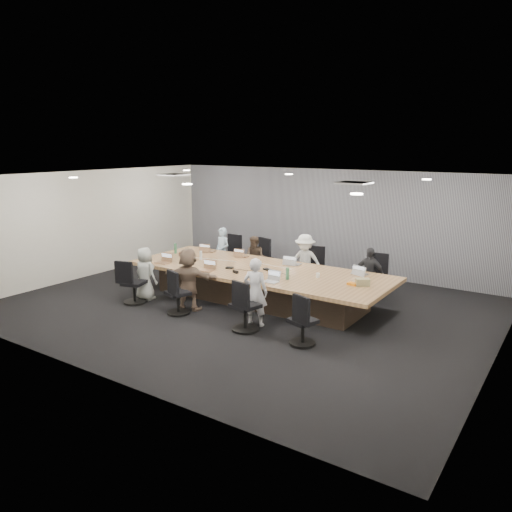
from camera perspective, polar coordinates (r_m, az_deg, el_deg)
The scene contains 41 objects.
floor at distance 10.97m, azimuth -1.17°, elevation -5.74°, with size 10.00×8.00×0.00m, color black.
ceiling at distance 10.43m, azimuth -1.24°, elevation 9.02°, with size 10.00×8.00×0.00m, color white.
wall_back at distance 14.03m, azimuth 8.22°, elevation 4.08°, with size 10.00×2.80×0.00m, color beige.
wall_front at distance 7.77m, azimuth -18.38°, elevation -3.40°, with size 10.00×2.80×0.00m, color beige.
wall_left at distance 14.05m, azimuth -18.20°, elevation 3.59°, with size 8.00×2.80×0.00m, color beige.
wall_right at distance 8.83m, azimuth 26.49°, elevation -2.22°, with size 8.00×2.80×0.00m, color beige.
curtain at distance 13.96m, azimuth 8.08°, elevation 4.04°, with size 9.80×0.04×2.80m, color gray.
conference_table at distance 11.25m, azimuth 0.28°, elevation -3.13°, with size 6.00×2.20×0.74m.
chair_0 at distance 13.74m, azimuth -2.97°, elevation -0.13°, with size 0.57×0.57×0.85m, color black, non-canonical shape.
chair_1 at distance 13.14m, azimuth 0.76°, elevation -0.68°, with size 0.58×0.58×0.86m, color black, non-canonical shape.
chair_2 at distance 12.45m, azimuth 6.33°, elevation -1.70°, with size 0.53×0.53×0.78m, color black, non-canonical shape.
chair_3 at distance 11.81m, azimuth 13.35°, elevation -2.69°, with size 0.55×0.55×0.81m, color black, non-canonical shape.
chair_4 at distance 11.38m, azimuth -13.76°, elevation -3.38°, with size 0.52×0.52×0.78m, color black, non-canonical shape.
chair_5 at distance 10.50m, azimuth -8.92°, elevation -4.61°, with size 0.51×0.51×0.75m, color black, non-canonical shape.
chair_6 at distance 9.46m, azimuth -1.25°, elevation -6.18°, with size 0.55×0.55×0.82m, color black, non-canonical shape.
chair_7 at distance 8.86m, azimuth 5.36°, elevation -7.85°, with size 0.49×0.49×0.73m, color black, non-canonical shape.
person_0 at distance 13.42m, azimuth -3.87°, elevation 0.52°, with size 0.47×0.31×1.29m, color #ADCAE6.
laptop_0 at distance 12.98m, azimuth -5.36°, elevation 0.54°, with size 0.31×0.21×0.02m, color #8C6647.
person_1 at distance 12.82m, azimuth -0.09°, elevation -0.31°, with size 0.57×0.44×1.17m, color #403227.
laptop_1 at distance 12.35m, azimuth -1.52°, elevation -0.04°, with size 0.29×0.20×0.02m, color #8C6647.
person_2 at distance 12.08m, azimuth 5.59°, elevation -0.71°, with size 0.88×0.51×1.36m, color silver.
laptop_2 at distance 11.59m, azimuth 4.31°, elevation -0.91°, with size 0.34×0.24×0.02m, color #B2B2B7.
person_3 at distance 11.44m, azimuth 12.78°, elevation -2.06°, with size 0.72×0.30×1.23m, color #26272A.
laptop_3 at distance 10.91m, azimuth 11.77°, elevation -2.01°, with size 0.32×0.22×0.02m, color #B2B2B7.
person_4 at distance 11.56m, azimuth -12.54°, elevation -1.97°, with size 0.59×0.38×1.21m, color #A6ABA6.
laptop_4 at distance 11.89m, azimuth -10.67°, elevation -0.75°, with size 0.33×0.22×0.02m, color #8C6647.
person_5 at distance 10.66m, azimuth -7.70°, elevation -2.63°, with size 1.25×0.40×1.34m, color #765E4E.
laptop_5 at distance 11.04m, azimuth -5.83°, elevation -1.63°, with size 0.33×0.23×0.02m, color #8C6647.
person_6 at distance 9.65m, azimuth -0.06°, elevation -4.13°, with size 0.49×0.32×1.35m, color silver.
laptop_6 at distance 10.08m, azimuth 1.68°, elevation -2.97°, with size 0.29×0.20×0.02m, color #B2B2B7.
bottle_green_left at distance 12.87m, azimuth -9.19°, elevation 0.86°, with size 0.07×0.07×0.26m, color #37734D.
bottle_green_right at distance 10.27m, azimuth 3.62°, elevation -2.02°, with size 0.07×0.07×0.25m, color #37734D.
bottle_clear at distance 12.08m, azimuth -6.32°, elevation 0.09°, with size 0.07×0.07×0.22m, color silver.
cup_white_far at distance 11.44m, azimuth 0.44°, elevation -0.86°, with size 0.08×0.08×0.10m, color white.
cup_white_near at distance 10.51m, azimuth 7.09°, elevation -2.20°, with size 0.07×0.07×0.09m, color white.
mug_brown at distance 12.55m, azimuth -8.64°, elevation 0.23°, with size 0.08×0.08×0.10m, color brown.
mic_left at distance 11.19m, azimuth -3.04°, elevation -1.35°, with size 0.16×0.11×0.03m, color black.
mic_right at distance 11.04m, azimuth 1.26°, elevation -1.53°, with size 0.16×0.11×0.03m, color black.
stapler at distance 10.78m, azimuth -2.35°, elevation -1.81°, with size 0.17×0.04×0.06m, color black.
canvas_bag at distance 10.04m, azimuth 12.08°, elevation -2.93°, with size 0.27×0.16×0.14m, color #92885F.
snack_packet at distance 10.06m, azimuth 10.99°, elevation -3.16°, with size 0.20×0.13×0.04m, color orange.
Camera 1 is at (5.97, -8.53, 3.47)m, focal length 35.00 mm.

